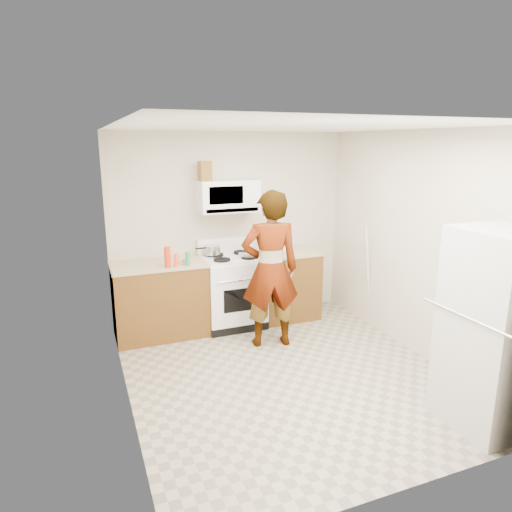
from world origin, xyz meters
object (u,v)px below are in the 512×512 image
person (270,270)px  fridge (497,330)px  kettle (283,242)px  gas_range (232,290)px  microwave (228,196)px  saucepan (212,250)px

person → fridge: size_ratio=1.09×
person → kettle: (0.57, 0.87, 0.10)m
gas_range → microwave: bearing=90.0°
person → saucepan: person is taller
gas_range → microwave: (0.00, 0.13, 1.21)m
person → saucepan: size_ratio=9.15×
kettle → saucepan: (-1.02, -0.01, -0.02)m
microwave → fridge: (1.34, -3.00, -0.85)m
gas_range → kettle: (0.80, 0.14, 0.54)m
microwave → person: (0.22, -0.86, -0.77)m
fridge → kettle: size_ratio=9.10×
microwave → saucepan: (-0.22, 0.00, -0.69)m
gas_range → person: size_ratio=0.61×
person → kettle: person is taller
fridge → kettle: fridge is taller
microwave → gas_range: bearing=-90.0°
gas_range → person: 0.88m
person → fridge: bearing=128.8°
person → fridge: 2.42m
gas_range → microwave: microwave is taller
person → kettle: bearing=-112.1°
microwave → person: bearing=-75.4°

